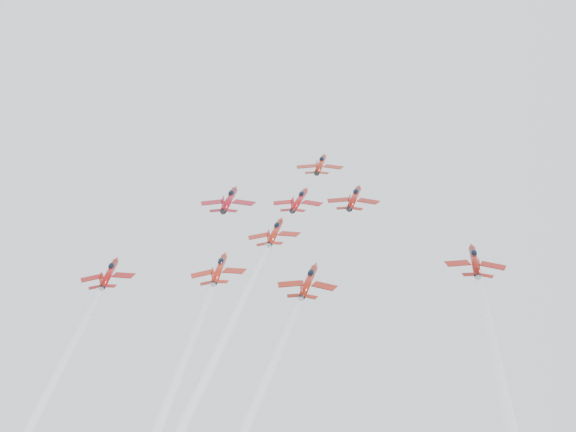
# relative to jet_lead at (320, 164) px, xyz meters

# --- Properties ---
(jet_lead) EXTENTS (9.84, 12.35, 8.67)m
(jet_lead) POSITION_rel_jet_lead_xyz_m (0.00, 0.00, 0.00)
(jet_lead) COLOR maroon
(jet_row2_left) EXTENTS (10.45, 13.12, 9.22)m
(jet_row2_left) POSITION_rel_jet_lead_xyz_m (-15.70, -15.62, -10.46)
(jet_row2_left) COLOR maroon
(jet_row2_center) EXTENTS (9.36, 11.75, 8.25)m
(jet_row2_center) POSITION_rel_jet_lead_xyz_m (-2.41, -16.73, -11.21)
(jet_row2_center) COLOR #A30F14
(jet_row2_right) EXTENTS (9.65, 12.11, 8.51)m
(jet_row2_right) POSITION_rel_jet_lead_xyz_m (7.65, -16.53, -11.07)
(jet_row2_right) COLOR maroon
(jet_center) EXTENTS (9.00, 81.97, 55.44)m
(jet_center) POSITION_rel_jet_lead_xyz_m (-4.96, -65.08, -43.66)
(jet_center) COLOR #A01D0F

